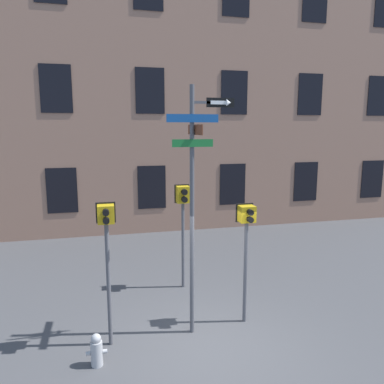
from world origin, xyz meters
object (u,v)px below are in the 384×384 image
Objects in this scene: pedestrian_signal_left at (107,237)px; pedestrian_signal_across at (183,207)px; pedestrian_signal_right at (246,231)px; street_sign_pole at (195,190)px; fire_hydrant at (97,350)px.

pedestrian_signal_left reaches higher than pedestrian_signal_across.
pedestrian_signal_right is at bearing -66.10° from pedestrian_signal_across.
street_sign_pole is 2.41m from pedestrian_signal_across.
pedestrian_signal_right is at bearing 15.03° from fire_hydrant.
street_sign_pole is 8.23× the size of fire_hydrant.
pedestrian_signal_left is 2.02m from fire_hydrant.
pedestrian_signal_across is (-0.93, 2.10, 0.13)m from pedestrian_signal_right.
pedestrian_signal_left is at bearing -177.81° from street_sign_pole.
street_sign_pole reaches higher than pedestrian_signal_across.
street_sign_pole is at bearing 2.19° from pedestrian_signal_left.
fire_hydrant is (-2.23, -2.94, -1.90)m from pedestrian_signal_across.
pedestrian_signal_left is 1.08× the size of pedestrian_signal_right.
street_sign_pole reaches higher than fire_hydrant.
pedestrian_signal_right is 4.31× the size of fire_hydrant.
pedestrian_signal_left reaches higher than pedestrian_signal_right.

